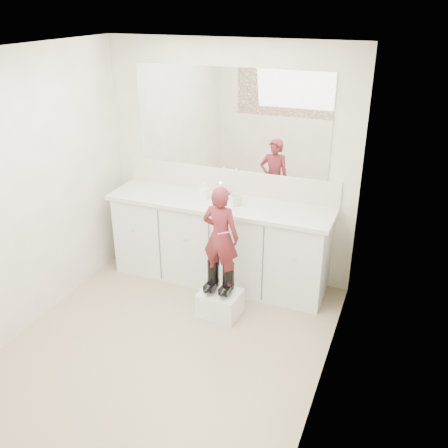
% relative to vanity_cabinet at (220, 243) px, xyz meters
% --- Properties ---
extents(floor, '(3.00, 3.00, 0.00)m').
position_rel_vanity_cabinet_xyz_m(floor, '(0.00, -1.23, -0.42)').
color(floor, '#8D775C').
rests_on(floor, ground).
extents(ceiling, '(3.00, 3.00, 0.00)m').
position_rel_vanity_cabinet_xyz_m(ceiling, '(0.00, -1.23, 1.97)').
color(ceiling, white).
rests_on(ceiling, wall_back).
extents(wall_back, '(2.60, 0.00, 2.60)m').
position_rel_vanity_cabinet_xyz_m(wall_back, '(0.00, 0.27, 0.77)').
color(wall_back, '#BCB7A1').
rests_on(wall_back, floor).
extents(wall_front, '(2.60, 0.00, 2.60)m').
position_rel_vanity_cabinet_xyz_m(wall_front, '(0.00, -2.73, 0.77)').
color(wall_front, '#BCB7A1').
rests_on(wall_front, floor).
extents(wall_left, '(0.00, 3.00, 3.00)m').
position_rel_vanity_cabinet_xyz_m(wall_left, '(-1.30, -1.23, 0.78)').
color(wall_left, '#BCB7A1').
rests_on(wall_left, floor).
extents(wall_right, '(0.00, 3.00, 3.00)m').
position_rel_vanity_cabinet_xyz_m(wall_right, '(1.30, -1.23, 0.78)').
color(wall_right, '#BCB7A1').
rests_on(wall_right, floor).
extents(vanity_cabinet, '(2.20, 0.55, 0.85)m').
position_rel_vanity_cabinet_xyz_m(vanity_cabinet, '(0.00, 0.00, 0.00)').
color(vanity_cabinet, silver).
rests_on(vanity_cabinet, floor).
extents(countertop, '(2.28, 0.58, 0.04)m').
position_rel_vanity_cabinet_xyz_m(countertop, '(0.00, -0.01, 0.45)').
color(countertop, beige).
rests_on(countertop, vanity_cabinet).
extents(backsplash, '(2.28, 0.03, 0.25)m').
position_rel_vanity_cabinet_xyz_m(backsplash, '(0.00, 0.26, 0.59)').
color(backsplash, beige).
rests_on(backsplash, countertop).
extents(mirror, '(2.00, 0.02, 1.00)m').
position_rel_vanity_cabinet_xyz_m(mirror, '(0.00, 0.26, 1.22)').
color(mirror, white).
rests_on(mirror, wall_back).
extents(dot_panel, '(2.00, 0.01, 1.20)m').
position_rel_vanity_cabinet_xyz_m(dot_panel, '(0.00, -2.71, 1.22)').
color(dot_panel, '#472819').
rests_on(dot_panel, wall_front).
extents(faucet, '(0.08, 0.08, 0.10)m').
position_rel_vanity_cabinet_xyz_m(faucet, '(0.00, 0.15, 0.52)').
color(faucet, silver).
rests_on(faucet, countertop).
extents(cup, '(0.14, 0.14, 0.10)m').
position_rel_vanity_cabinet_xyz_m(cup, '(0.20, -0.04, 0.52)').
color(cup, beige).
rests_on(cup, countertop).
extents(soap_bottle, '(0.09, 0.09, 0.17)m').
position_rel_vanity_cabinet_xyz_m(soap_bottle, '(-0.16, -0.00, 0.55)').
color(soap_bottle, white).
rests_on(soap_bottle, countertop).
extents(step_stool, '(0.39, 0.33, 0.24)m').
position_rel_vanity_cabinet_xyz_m(step_stool, '(0.24, -0.59, -0.31)').
color(step_stool, silver).
rests_on(step_stool, floor).
extents(boot_left, '(0.12, 0.21, 0.31)m').
position_rel_vanity_cabinet_xyz_m(boot_left, '(0.17, -0.57, -0.03)').
color(boot_left, black).
rests_on(boot_left, step_stool).
extents(boot_right, '(0.12, 0.21, 0.31)m').
position_rel_vanity_cabinet_xyz_m(boot_right, '(0.32, -0.57, -0.03)').
color(boot_right, black).
rests_on(boot_right, step_stool).
extents(toddler, '(0.35, 0.24, 0.94)m').
position_rel_vanity_cabinet_xyz_m(toddler, '(0.24, -0.57, 0.38)').
color(toddler, '#992F34').
rests_on(toddler, step_stool).
extents(toothbrush, '(0.14, 0.02, 0.06)m').
position_rel_vanity_cabinet_xyz_m(toothbrush, '(0.31, -0.65, 0.46)').
color(toothbrush, pink).
rests_on(toothbrush, toddler).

